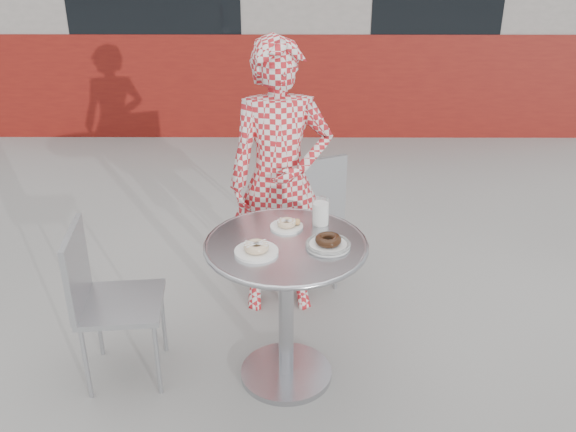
{
  "coord_description": "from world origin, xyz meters",
  "views": [
    {
      "loc": [
        0.06,
        -2.49,
        2.1
      ],
      "look_at": [
        0.05,
        0.14,
        0.81
      ],
      "focal_mm": 40.0,
      "sensor_mm": 36.0,
      "label": 1
    }
  ],
  "objects_px": {
    "seated_person": "(280,181)",
    "plate_far": "(287,224)",
    "plate_near": "(256,249)",
    "plate_checker": "(328,243)",
    "chair_far": "(298,243)",
    "bistro_table": "(286,278)",
    "milk_cup": "(321,212)",
    "chair_left": "(123,332)"
  },
  "relations": [
    {
      "from": "bistro_table",
      "to": "plate_checker",
      "type": "distance_m",
      "value": 0.27
    },
    {
      "from": "chair_left",
      "to": "milk_cup",
      "type": "height_order",
      "value": "milk_cup"
    },
    {
      "from": "chair_far",
      "to": "plate_near",
      "type": "xyz_separation_m",
      "value": [
        -0.19,
        -0.97,
        0.5
      ]
    },
    {
      "from": "seated_person",
      "to": "plate_far",
      "type": "relative_size",
      "value": 9.96
    },
    {
      "from": "plate_near",
      "to": "milk_cup",
      "type": "xyz_separation_m",
      "value": [
        0.29,
        0.28,
        0.04
      ]
    },
    {
      "from": "chair_far",
      "to": "milk_cup",
      "type": "relative_size",
      "value": 6.71
    },
    {
      "from": "chair_far",
      "to": "bistro_table",
      "type": "bearing_deg",
      "value": 62.33
    },
    {
      "from": "plate_checker",
      "to": "milk_cup",
      "type": "height_order",
      "value": "milk_cup"
    },
    {
      "from": "bistro_table",
      "to": "plate_far",
      "type": "bearing_deg",
      "value": 88.34
    },
    {
      "from": "chair_far",
      "to": "plate_checker",
      "type": "xyz_separation_m",
      "value": [
        0.12,
        -0.91,
        0.49
      ]
    },
    {
      "from": "plate_checker",
      "to": "seated_person",
      "type": "bearing_deg",
      "value": 107.8
    },
    {
      "from": "plate_far",
      "to": "plate_checker",
      "type": "bearing_deg",
      "value": -44.82
    },
    {
      "from": "seated_person",
      "to": "plate_far",
      "type": "bearing_deg",
      "value": -91.45
    },
    {
      "from": "seated_person",
      "to": "plate_near",
      "type": "distance_m",
      "value": 0.75
    },
    {
      "from": "bistro_table",
      "to": "seated_person",
      "type": "bearing_deg",
      "value": 93.12
    },
    {
      "from": "chair_far",
      "to": "chair_left",
      "type": "relative_size",
      "value": 1.08
    },
    {
      "from": "plate_near",
      "to": "plate_checker",
      "type": "relative_size",
      "value": 0.95
    },
    {
      "from": "plate_near",
      "to": "bistro_table",
      "type": "bearing_deg",
      "value": 35.22
    },
    {
      "from": "chair_far",
      "to": "plate_far",
      "type": "distance_m",
      "value": 0.88
    },
    {
      "from": "plate_near",
      "to": "milk_cup",
      "type": "bearing_deg",
      "value": 43.99
    },
    {
      "from": "bistro_table",
      "to": "chair_left",
      "type": "xyz_separation_m",
      "value": [
        -0.79,
        0.02,
        -0.32
      ]
    },
    {
      "from": "bistro_table",
      "to": "milk_cup",
      "type": "xyz_separation_m",
      "value": [
        0.16,
        0.19,
        0.24
      ]
    },
    {
      "from": "chair_left",
      "to": "plate_checker",
      "type": "relative_size",
      "value": 3.98
    },
    {
      "from": "bistro_table",
      "to": "chair_left",
      "type": "distance_m",
      "value": 0.85
    },
    {
      "from": "chair_left",
      "to": "plate_far",
      "type": "xyz_separation_m",
      "value": [
        0.79,
        0.13,
        0.51
      ]
    },
    {
      "from": "seated_person",
      "to": "plate_near",
      "type": "height_order",
      "value": "seated_person"
    },
    {
      "from": "plate_far",
      "to": "plate_checker",
      "type": "relative_size",
      "value": 0.76
    },
    {
      "from": "milk_cup",
      "to": "plate_near",
      "type": "bearing_deg",
      "value": -136.01
    },
    {
      "from": "chair_left",
      "to": "milk_cup",
      "type": "bearing_deg",
      "value": -85.38
    },
    {
      "from": "bistro_table",
      "to": "milk_cup",
      "type": "height_order",
      "value": "milk_cup"
    },
    {
      "from": "plate_far",
      "to": "milk_cup",
      "type": "distance_m",
      "value": 0.17
    },
    {
      "from": "plate_far",
      "to": "plate_near",
      "type": "relative_size",
      "value": 0.8
    },
    {
      "from": "plate_checker",
      "to": "milk_cup",
      "type": "xyz_separation_m",
      "value": [
        -0.02,
        0.22,
        0.04
      ]
    },
    {
      "from": "seated_person",
      "to": "plate_checker",
      "type": "xyz_separation_m",
      "value": [
        0.22,
        -0.69,
        -0.0
      ]
    },
    {
      "from": "plate_checker",
      "to": "plate_far",
      "type": "bearing_deg",
      "value": 135.18
    },
    {
      "from": "plate_far",
      "to": "plate_checker",
      "type": "xyz_separation_m",
      "value": [
        0.18,
        -0.18,
        0.0
      ]
    },
    {
      "from": "chair_left",
      "to": "plate_checker",
      "type": "xyz_separation_m",
      "value": [
        0.97,
        -0.05,
        0.52
      ]
    },
    {
      "from": "seated_person",
      "to": "plate_near",
      "type": "xyz_separation_m",
      "value": [
        -0.09,
        -0.75,
        0.0
      ]
    },
    {
      "from": "plate_near",
      "to": "chair_far",
      "type": "bearing_deg",
      "value": 78.86
    },
    {
      "from": "plate_near",
      "to": "plate_checker",
      "type": "bearing_deg",
      "value": 11.0
    },
    {
      "from": "bistro_table",
      "to": "plate_checker",
      "type": "xyz_separation_m",
      "value": [
        0.18,
        -0.03,
        0.2
      ]
    },
    {
      "from": "seated_person",
      "to": "plate_checker",
      "type": "bearing_deg",
      "value": -78.18
    }
  ]
}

